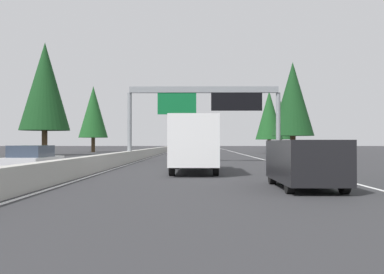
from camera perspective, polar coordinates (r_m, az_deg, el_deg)
ground_plane at (r=63.31m, az=-4.15°, el=-2.15°), size 320.00×320.00×0.00m
median_barrier at (r=83.26m, az=-3.18°, el=-1.49°), size 180.00×0.56×0.90m
shoulder_stripe_right at (r=73.34m, az=5.54°, el=-1.94°), size 160.00×0.16×0.01m
shoulder_stripe_median at (r=73.26m, az=-3.29°, el=-1.95°), size 160.00×0.16×0.01m
sign_gantry_overhead at (r=38.48m, az=1.72°, el=4.32°), size 0.50×12.68×6.24m
minivan_far_right at (r=16.71m, az=13.66°, el=-2.92°), size 5.00×1.95×1.69m
box_truck_near_center at (r=25.08m, az=0.28°, el=-0.68°), size 8.50×2.40×2.95m
sedan_mid_center at (r=73.40m, az=0.93°, el=-1.42°), size 4.40×1.80×1.47m
sedan_far_left at (r=91.57m, az=0.83°, el=-1.27°), size 4.40×1.80×1.47m
oncoming_near at (r=23.93m, az=-18.99°, el=-2.87°), size 4.40×1.80×1.47m
conifer_right_near at (r=54.30m, az=12.28°, el=4.58°), size 4.77×4.77×10.83m
conifer_right_mid at (r=71.13m, az=9.47°, el=2.65°), size 4.17×4.17×9.47m
conifer_right_far at (r=98.48m, az=10.79°, el=2.10°), size 4.62×4.62×10.50m
conifer_left_near at (r=62.07m, az=-17.64°, el=5.94°), size 6.33×6.33×14.38m
conifer_left_mid at (r=80.55m, az=-12.04°, el=3.02°), size 4.93×4.93×11.20m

